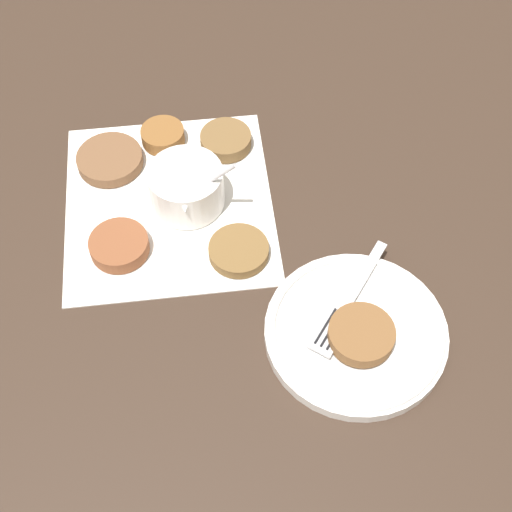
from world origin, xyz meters
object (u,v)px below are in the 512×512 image
object	(u,v)px
serving_plate	(356,332)
fork	(344,307)
sauce_bowl	(187,189)
fritter_on_plate	(361,335)

from	to	relation	value
serving_plate	fork	size ratio (longest dim) A/B	1.36
fork	serving_plate	bearing A→B (deg)	24.42
serving_plate	fork	world-z (taller)	fork
sauce_bowl	fritter_on_plate	world-z (taller)	sauce_bowl
sauce_bowl	serving_plate	world-z (taller)	sauce_bowl
serving_plate	fork	distance (m)	0.03
serving_plate	fritter_on_plate	world-z (taller)	fritter_on_plate
sauce_bowl	fritter_on_plate	bearing A→B (deg)	41.18
fork	sauce_bowl	bearing A→B (deg)	-135.24
sauce_bowl	serving_plate	size ratio (longest dim) A/B	0.54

